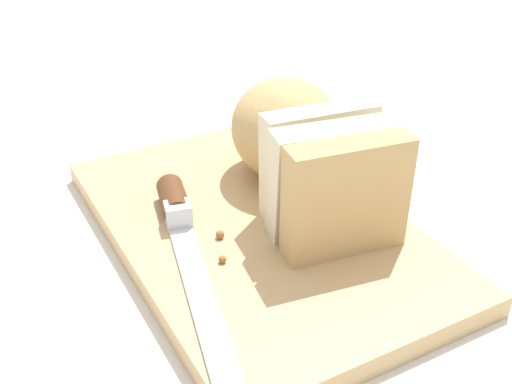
# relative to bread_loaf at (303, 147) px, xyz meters

# --- Properties ---
(ground_plane) EXTENTS (3.00, 3.00, 0.00)m
(ground_plane) POSITION_rel_bread_loaf_xyz_m (0.02, -0.06, -0.07)
(ground_plane) COLOR silver
(cutting_board) EXTENTS (0.38, 0.25, 0.02)m
(cutting_board) POSITION_rel_bread_loaf_xyz_m (0.02, -0.06, -0.06)
(cutting_board) COLOR tan
(cutting_board) RESTS_ON ground_plane
(bread_loaf) EXTENTS (0.23, 0.14, 0.10)m
(bread_loaf) POSITION_rel_bread_loaf_xyz_m (0.00, 0.00, 0.00)
(bread_loaf) COLOR tan
(bread_loaf) RESTS_ON cutting_board
(bread_knife) EXTENTS (0.28, 0.09, 0.03)m
(bread_knife) POSITION_rel_bread_loaf_xyz_m (0.01, -0.13, -0.04)
(bread_knife) COLOR silver
(bread_knife) RESTS_ON cutting_board
(crumb_near_knife) EXTENTS (0.01, 0.01, 0.01)m
(crumb_near_knife) POSITION_rel_bread_loaf_xyz_m (0.03, -0.10, -0.05)
(crumb_near_knife) COLOR #996633
(crumb_near_knife) RESTS_ON cutting_board
(crumb_near_loaf) EXTENTS (0.01, 0.01, 0.01)m
(crumb_near_loaf) POSITION_rel_bread_loaf_xyz_m (0.06, -0.12, -0.05)
(crumb_near_loaf) COLOR #996633
(crumb_near_loaf) RESTS_ON cutting_board
(crumb_stray_left) EXTENTS (0.01, 0.01, 0.01)m
(crumb_stray_left) POSITION_rel_bread_loaf_xyz_m (-0.05, -0.02, -0.05)
(crumb_stray_left) COLOR #996633
(crumb_stray_left) RESTS_ON cutting_board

